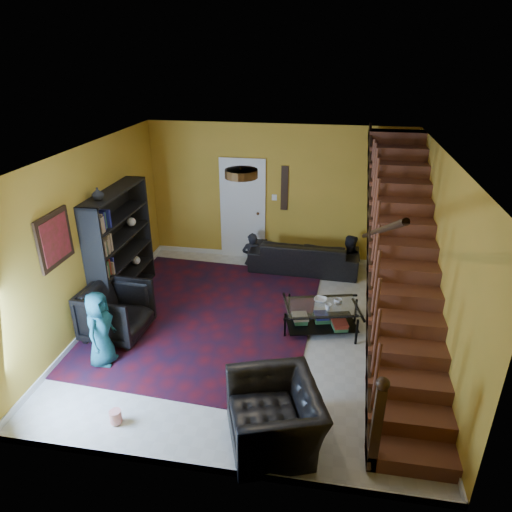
{
  "coord_description": "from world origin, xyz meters",
  "views": [
    {
      "loc": [
        1.08,
        -6.05,
        4.12
      ],
      "look_at": [
        -0.03,
        0.4,
        1.11
      ],
      "focal_mm": 32.0,
      "sensor_mm": 36.0,
      "label": 1
    }
  ],
  "objects_px": {
    "sofa": "(304,255)",
    "coffee_table": "(321,316)",
    "bookshelf": "(121,249)",
    "armchair_left": "(116,311)",
    "armchair_right": "(274,416)"
  },
  "relations": [
    {
      "from": "bookshelf",
      "to": "armchair_right",
      "type": "height_order",
      "value": "bookshelf"
    },
    {
      "from": "bookshelf",
      "to": "sofa",
      "type": "height_order",
      "value": "bookshelf"
    },
    {
      "from": "sofa",
      "to": "coffee_table",
      "type": "distance_m",
      "value": 2.17
    },
    {
      "from": "bookshelf",
      "to": "armchair_right",
      "type": "relative_size",
      "value": 1.8
    },
    {
      "from": "sofa",
      "to": "armchair_left",
      "type": "height_order",
      "value": "armchair_left"
    },
    {
      "from": "coffee_table",
      "to": "bookshelf",
      "type": "bearing_deg",
      "value": 173.03
    },
    {
      "from": "armchair_left",
      "to": "coffee_table",
      "type": "bearing_deg",
      "value": -73.74
    },
    {
      "from": "armchair_right",
      "to": "coffee_table",
      "type": "bearing_deg",
      "value": 150.19
    },
    {
      "from": "bookshelf",
      "to": "sofa",
      "type": "distance_m",
      "value": 3.54
    },
    {
      "from": "armchair_left",
      "to": "armchair_right",
      "type": "relative_size",
      "value": 0.83
    },
    {
      "from": "sofa",
      "to": "armchair_left",
      "type": "distance_m",
      "value": 3.87
    },
    {
      "from": "armchair_right",
      "to": "bookshelf",
      "type": "bearing_deg",
      "value": -152.01
    },
    {
      "from": "bookshelf",
      "to": "coffee_table",
      "type": "bearing_deg",
      "value": -6.97
    },
    {
      "from": "sofa",
      "to": "coffee_table",
      "type": "bearing_deg",
      "value": 103.51
    },
    {
      "from": "armchair_right",
      "to": "coffee_table",
      "type": "distance_m",
      "value": 2.4
    }
  ]
}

